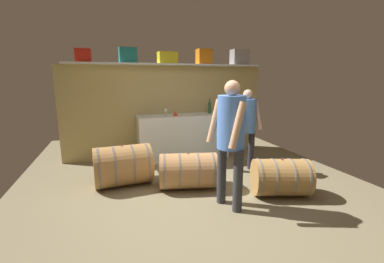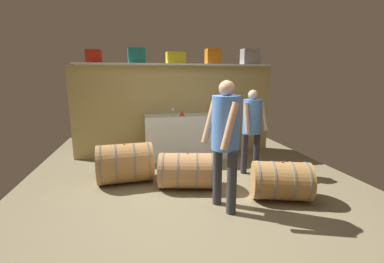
% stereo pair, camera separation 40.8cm
% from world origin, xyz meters
% --- Properties ---
extents(ground_plane, '(5.69, 8.20, 0.02)m').
position_xyz_m(ground_plane, '(0.00, 0.62, -0.01)').
color(ground_plane, '#7B7052').
extents(back_wall_panel, '(4.49, 0.10, 1.99)m').
position_xyz_m(back_wall_panel, '(0.00, 2.50, 1.00)').
color(back_wall_panel, tan).
rests_on(back_wall_panel, ground).
extents(high_shelf_board, '(4.13, 0.40, 0.03)m').
position_xyz_m(high_shelf_board, '(0.00, 2.35, 2.01)').
color(high_shelf_board, silver).
rests_on(high_shelf_board, back_wall_panel).
extents(toolcase_red, '(0.29, 0.29, 0.25)m').
position_xyz_m(toolcase_red, '(-1.67, 2.35, 2.15)').
color(toolcase_red, red).
rests_on(toolcase_red, high_shelf_board).
extents(toolcase_teal, '(0.36, 0.24, 0.30)m').
position_xyz_m(toolcase_teal, '(-0.83, 2.35, 2.18)').
color(toolcase_teal, '#1B7A76').
rests_on(toolcase_teal, high_shelf_board).
extents(toolcase_yellow, '(0.41, 0.26, 0.24)m').
position_xyz_m(toolcase_yellow, '(-0.02, 2.35, 2.15)').
color(toolcase_yellow, yellow).
rests_on(toolcase_yellow, high_shelf_board).
extents(toolcase_orange, '(0.31, 0.28, 0.32)m').
position_xyz_m(toolcase_orange, '(0.80, 2.35, 2.19)').
color(toolcase_orange, orange).
rests_on(toolcase_orange, high_shelf_board).
extents(toolcase_grey, '(0.40, 0.25, 0.34)m').
position_xyz_m(toolcase_grey, '(1.67, 2.35, 2.20)').
color(toolcase_grey, gray).
rests_on(toolcase_grey, high_shelf_board).
extents(work_cabinet, '(1.94, 0.61, 0.96)m').
position_xyz_m(work_cabinet, '(0.25, 2.13, 0.48)').
color(work_cabinet, white).
rests_on(work_cabinet, ground).
extents(wine_bottle_green, '(0.08, 0.08, 0.32)m').
position_xyz_m(wine_bottle_green, '(0.89, 2.19, 1.09)').
color(wine_bottle_green, '#2F5733').
rests_on(wine_bottle_green, work_cabinet).
extents(wine_glass, '(0.07, 0.07, 0.15)m').
position_xyz_m(wine_glass, '(-0.12, 2.14, 1.06)').
color(wine_glass, white).
rests_on(wine_glass, work_cabinet).
extents(red_funnel, '(0.11, 0.11, 0.11)m').
position_xyz_m(red_funnel, '(0.05, 1.99, 1.01)').
color(red_funnel, red).
rests_on(red_funnel, work_cabinet).
extents(wine_barrel_near, '(1.00, 0.75, 0.58)m').
position_xyz_m(wine_barrel_near, '(-0.11, 0.54, 0.29)').
color(wine_barrel_near, '#B9814F').
rests_on(wine_barrel_near, ground).
extents(wine_barrel_far, '(0.95, 0.72, 0.67)m').
position_xyz_m(wine_barrel_far, '(-1.10, 0.99, 0.33)').
color(wine_barrel_far, '#AD7C45').
rests_on(wine_barrel_far, ground).
extents(wine_barrel_flank, '(0.93, 0.76, 0.56)m').
position_xyz_m(wine_barrel_flank, '(1.13, -0.13, 0.28)').
color(wine_barrel_flank, '#AD7E44').
rests_on(wine_barrel_flank, ground).
extents(winemaker_pouring, '(0.48, 0.38, 1.53)m').
position_xyz_m(winemaker_pouring, '(1.16, 0.99, 0.94)').
color(winemaker_pouring, '#2C2932').
rests_on(winemaker_pouring, ground).
extents(visitor_tasting, '(0.48, 0.55, 1.70)m').
position_xyz_m(visitor_tasting, '(0.23, -0.22, 1.05)').
color(visitor_tasting, '#2F3036').
rests_on(visitor_tasting, ground).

